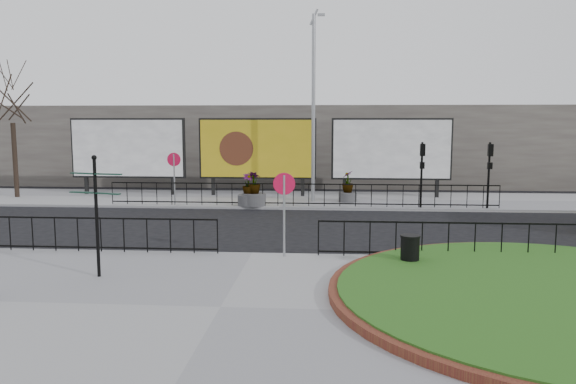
# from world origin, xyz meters

# --- Properties ---
(ground) EXTENTS (90.00, 90.00, 0.00)m
(ground) POSITION_xyz_m (0.00, 0.00, 0.00)
(ground) COLOR black
(ground) RESTS_ON ground
(pavement_near) EXTENTS (30.00, 10.00, 0.12)m
(pavement_near) POSITION_xyz_m (0.00, -5.00, 0.06)
(pavement_near) COLOR gray
(pavement_near) RESTS_ON ground
(pavement_far) EXTENTS (44.00, 6.00, 0.12)m
(pavement_far) POSITION_xyz_m (0.00, 12.00, 0.06)
(pavement_far) COLOR gray
(pavement_far) RESTS_ON ground
(brick_edge) EXTENTS (10.40, 10.40, 0.18)m
(brick_edge) POSITION_xyz_m (7.50, -4.00, 0.21)
(brick_edge) COLOR brown
(brick_edge) RESTS_ON pavement_near
(grass_lawn) EXTENTS (10.00, 10.00, 0.22)m
(grass_lawn) POSITION_xyz_m (7.50, -4.00, 0.23)
(grass_lawn) COLOR #235215
(grass_lawn) RESTS_ON pavement_near
(railing_near_left) EXTENTS (10.00, 0.10, 1.10)m
(railing_near_left) POSITION_xyz_m (-6.00, -0.30, 0.67)
(railing_near_left) COLOR black
(railing_near_left) RESTS_ON pavement_near
(railing_near_right) EXTENTS (9.00, 0.10, 1.10)m
(railing_near_right) POSITION_xyz_m (6.50, -0.30, 0.67)
(railing_near_right) COLOR black
(railing_near_right) RESTS_ON pavement_near
(railing_far) EXTENTS (18.00, 0.10, 1.10)m
(railing_far) POSITION_xyz_m (1.00, 9.30, 0.67)
(railing_far) COLOR black
(railing_far) RESTS_ON pavement_far
(speed_sign_far) EXTENTS (0.64, 0.07, 2.47)m
(speed_sign_far) POSITION_xyz_m (-5.00, 9.40, 1.92)
(speed_sign_far) COLOR gray
(speed_sign_far) RESTS_ON pavement_far
(speed_sign_near) EXTENTS (0.64, 0.07, 2.47)m
(speed_sign_near) POSITION_xyz_m (1.00, -0.40, 1.92)
(speed_sign_near) COLOR gray
(speed_sign_near) RESTS_ON pavement_near
(billboard_left) EXTENTS (6.20, 0.31, 4.10)m
(billboard_left) POSITION_xyz_m (-8.50, 12.97, 2.60)
(billboard_left) COLOR black
(billboard_left) RESTS_ON pavement_far
(billboard_mid) EXTENTS (6.20, 0.31, 4.10)m
(billboard_mid) POSITION_xyz_m (-1.50, 12.97, 2.60)
(billboard_mid) COLOR black
(billboard_mid) RESTS_ON pavement_far
(billboard_right) EXTENTS (6.20, 0.31, 4.10)m
(billboard_right) POSITION_xyz_m (5.50, 12.97, 2.60)
(billboard_right) COLOR black
(billboard_right) RESTS_ON pavement_far
(lamp_post) EXTENTS (0.74, 0.18, 9.23)m
(lamp_post) POSITION_xyz_m (1.51, 11.00, 4.83)
(lamp_post) COLOR gray
(lamp_post) RESTS_ON pavement_far
(signal_pole_a) EXTENTS (0.22, 0.26, 3.00)m
(signal_pole_a) POSITION_xyz_m (6.50, 9.34, 2.10)
(signal_pole_a) COLOR black
(signal_pole_a) RESTS_ON pavement_far
(signal_pole_b) EXTENTS (0.22, 0.26, 3.00)m
(signal_pole_b) POSITION_xyz_m (9.50, 9.34, 2.10)
(signal_pole_b) COLOR black
(signal_pole_b) RESTS_ON pavement_far
(tree_left) EXTENTS (2.00, 2.00, 7.00)m
(tree_left) POSITION_xyz_m (-14.00, 11.50, 3.62)
(tree_left) COLOR #2D2119
(tree_left) RESTS_ON pavement_far
(building_backdrop) EXTENTS (40.00, 10.00, 5.00)m
(building_backdrop) POSITION_xyz_m (0.00, 22.00, 2.50)
(building_backdrop) COLOR #6A645C
(building_backdrop) RESTS_ON ground
(fingerpost_sign) EXTENTS (1.45, 0.55, 3.11)m
(fingerpost_sign) POSITION_xyz_m (-3.56, -2.88, 2.00)
(fingerpost_sign) COLOR black
(fingerpost_sign) RESTS_ON pavement_near
(litter_bin) EXTENTS (0.54, 0.54, 0.90)m
(litter_bin) POSITION_xyz_m (4.50, -1.41, 0.57)
(litter_bin) COLOR black
(litter_bin) RESTS_ON pavement_near
(planter_a) EXTENTS (0.97, 0.97, 1.50)m
(planter_a) POSITION_xyz_m (-1.50, 9.40, 0.67)
(planter_a) COLOR #4C4C4F
(planter_a) RESTS_ON pavement_far
(planter_b) EXTENTS (1.09, 1.09, 1.62)m
(planter_b) POSITION_xyz_m (-1.20, 9.40, 0.68)
(planter_b) COLOR #4C4C4F
(planter_b) RESTS_ON pavement_far
(planter_c) EXTENTS (0.89, 0.89, 1.52)m
(planter_c) POSITION_xyz_m (3.21, 11.00, 0.73)
(planter_c) COLOR #4C4C4F
(planter_c) RESTS_ON pavement_far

